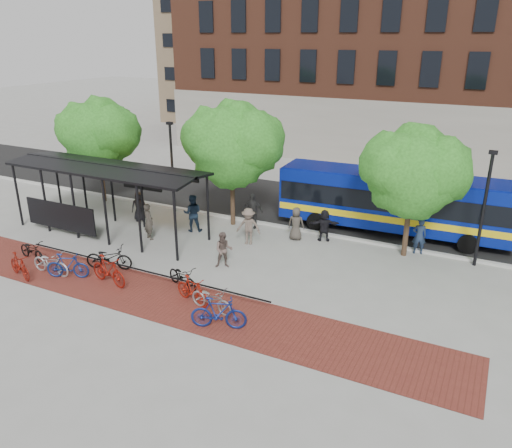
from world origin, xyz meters
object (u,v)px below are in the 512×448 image
at_px(lamp_post_left, 172,165).
at_px(bike_0, 32,250).
at_px(bus_shelter, 105,175).
at_px(bike_1, 19,266).
at_px(bike_5, 108,270).
at_px(pedestrian_6, 296,224).
at_px(lamp_post_right, 484,206).
at_px(bus, 394,199).
at_px(pedestrian_8, 224,250).
at_px(bike_11, 219,313).
at_px(tree_a, 99,132).
at_px(bike_4, 109,257).
at_px(pedestrian_0, 139,206).
at_px(pedestrian_5, 324,225).
at_px(pedestrian_2, 193,213).
at_px(bike_10, 211,299).
at_px(pedestrian_4, 252,211).
at_px(bike_2, 51,263).
at_px(bike_3, 67,266).
at_px(pedestrian_7, 419,236).
at_px(pedestrian_3, 248,226).
at_px(tree_b, 234,142).
at_px(bike_9, 193,290).
at_px(pedestrian_1, 149,221).
at_px(bike_8, 183,277).
at_px(tree_c, 416,170).

bearing_deg(lamp_post_left, bike_0, -102.55).
relative_size(bus_shelter, bike_1, 6.03).
xyz_separation_m(bike_5, pedestrian_6, (4.98, 7.78, 0.23)).
bearing_deg(lamp_post_right, bus, 150.71).
bearing_deg(pedestrian_8, lamp_post_left, 111.47).
distance_m(bus_shelter, bike_11, 11.27).
bearing_deg(tree_a, bike_0, -69.30).
bearing_deg(bike_4, pedestrian_0, 6.88).
bearing_deg(pedestrian_5, bike_11, 62.65).
xyz_separation_m(bike_0, pedestrian_2, (4.48, 6.25, 0.50)).
height_order(bike_10, pedestrian_4, pedestrian_4).
xyz_separation_m(bike_2, bike_3, (0.91, 0.06, 0.03)).
bearing_deg(bus_shelter, bike_11, -28.91).
relative_size(tree_a, pedestrian_8, 3.83).
height_order(bus_shelter, pedestrian_7, bus_shelter).
xyz_separation_m(pedestrian_3, pedestrian_8, (0.24, -2.77, -0.10)).
height_order(tree_b, pedestrian_2, tree_b).
xyz_separation_m(bike_10, pedestrian_8, (-1.45, 3.42, 0.32)).
height_order(tree_b, bike_2, tree_b).
xyz_separation_m(bus_shelter, bike_0, (-0.72, -4.25, -2.52)).
relative_size(bike_1, bike_10, 0.95).
xyz_separation_m(tree_a, pedestrian_6, (12.73, -0.53, -3.41)).
bearing_deg(pedestrian_8, bike_9, -110.34).
distance_m(bike_4, bike_9, 4.92).
bearing_deg(pedestrian_1, pedestrian_4, -110.68).
bearing_deg(bus_shelter, tree_a, 134.60).
bearing_deg(tree_b, lamp_post_right, 1.20).
bearing_deg(bike_2, pedestrian_2, -20.78).
height_order(tree_b, pedestrian_3, tree_b).
distance_m(bike_0, pedestrian_2, 7.71).
height_order(tree_b, pedestrian_6, tree_b).
distance_m(bike_11, pedestrian_3, 7.52).
relative_size(bus, bike_0, 6.39).
xyz_separation_m(bike_0, pedestrian_3, (7.84, 6.01, 0.43)).
distance_m(bus, pedestrian_5, 3.92).
bearing_deg(pedestrian_3, bike_1, -144.33).
distance_m(bike_9, pedestrian_4, 8.22).
height_order(tree_a, bus, tree_a).
bearing_deg(tree_a, pedestrian_1, -30.84).
relative_size(lamp_post_left, bike_10, 2.77).
xyz_separation_m(bus_shelter, bike_8, (6.83, -3.40, -2.53)).
bearing_deg(bike_0, bus, -41.36).
bearing_deg(pedestrian_4, bike_5, -115.32).
height_order(bus_shelter, bike_5, bus_shelter).
height_order(bike_4, bike_8, bike_4).
bearing_deg(tree_c, bike_4, -147.21).
distance_m(tree_a, lamp_post_right, 20.96).
xyz_separation_m(bus_shelter, pedestrian_8, (7.36, -1.02, -2.19)).
bearing_deg(pedestrian_1, tree_b, -101.50).
bearing_deg(bike_1, bus_shelter, 19.30).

